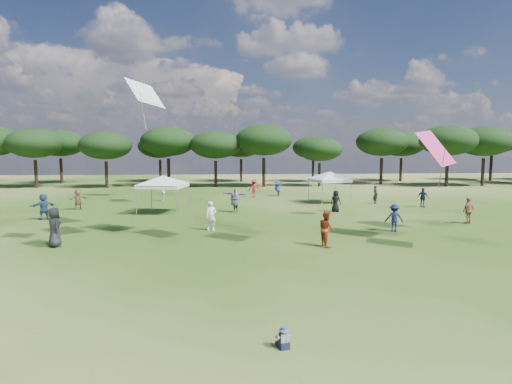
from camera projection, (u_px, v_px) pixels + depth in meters
tree_line at (255, 143)px, 54.75m from camera, size 108.78×17.63×7.77m
tent_left at (163, 177)px, 30.58m from camera, size 6.03×6.03×3.03m
tent_right at (330, 173)px, 36.43m from camera, size 5.56×5.56×3.00m
toddler at (284, 338)px, 10.01m from camera, size 0.39×0.42×0.53m
festival_crowd at (234, 201)px, 31.46m from camera, size 28.87×23.40×1.90m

